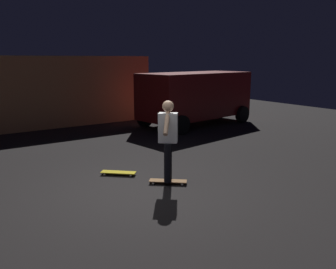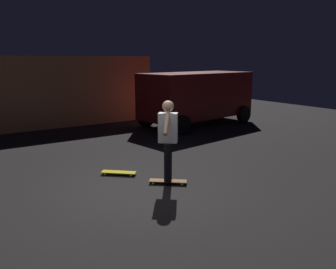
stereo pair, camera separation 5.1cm
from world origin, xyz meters
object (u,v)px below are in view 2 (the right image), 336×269
(skateboard_ridden, at_px, (168,181))
(parked_van, at_px, (197,95))
(skateboard_spare, at_px, (119,172))
(skater, at_px, (168,135))

(skateboard_ridden, bearing_deg, parked_van, 46.70)
(skateboard_ridden, xyz_separation_m, skateboard_spare, (-0.60, 1.09, 0.00))
(skateboard_ridden, distance_m, skateboard_spare, 1.25)
(parked_van, relative_size, skateboard_ridden, 6.66)
(skater, bearing_deg, skateboard_spare, 118.73)
(skateboard_ridden, bearing_deg, skateboard_spare, 118.73)
(parked_van, height_order, skateboard_ridden, parked_van)
(skateboard_ridden, relative_size, skateboard_spare, 1.02)
(skateboard_ridden, height_order, skater, skater)
(skater, bearing_deg, skateboard_ridden, 0.00)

